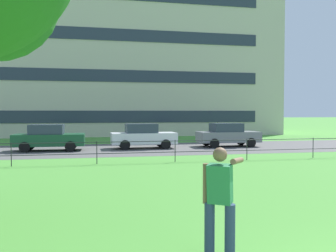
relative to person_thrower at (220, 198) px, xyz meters
name	(u,v)px	position (x,y,z in m)	size (l,w,h in m)	color
street_strip	(153,148)	(1.75, 16.96, -0.92)	(80.00, 7.87, 0.01)	#565454
park_fence	(175,147)	(1.75, 10.76, -0.26)	(34.88, 0.04, 1.00)	#232328
person_thrower	(220,198)	(0.00, 0.00, 0.00)	(0.78, 0.64, 1.71)	navy
car_dark_green_left	(49,137)	(-4.42, 16.97, -0.14)	(4.04, 1.88, 1.54)	#194C2D
car_white_far_left	(143,136)	(1.17, 17.21, -0.14)	(4.03, 1.87, 1.54)	silver
car_grey_center	(228,135)	(6.79, 17.30, -0.14)	(4.01, 1.83, 1.54)	slate
apartment_building_background	(86,61)	(-2.56, 34.15, 6.71)	(39.29, 12.11, 15.26)	beige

